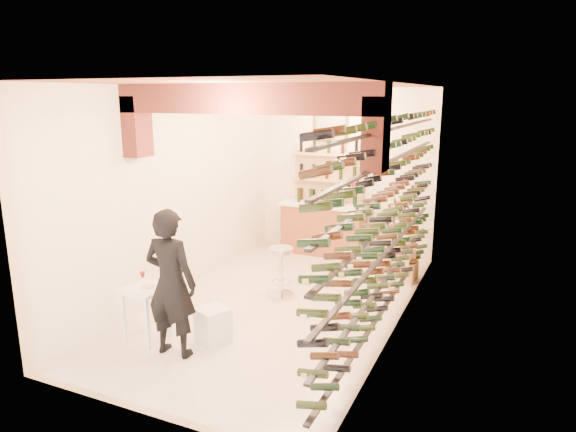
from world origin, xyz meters
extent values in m
plane|color=beige|center=(0.00, 0.00, 0.00)|extent=(6.00, 6.00, 0.00)
cube|color=white|center=(0.00, 3.00, 1.60)|extent=(3.50, 0.02, 3.20)
cube|color=white|center=(0.00, -3.00, 1.60)|extent=(3.50, 0.02, 3.20)
cube|color=white|center=(-1.75, 0.00, 1.60)|extent=(0.02, 6.00, 3.20)
cube|color=white|center=(1.75, 0.00, 1.60)|extent=(0.02, 6.00, 3.20)
cube|color=#A7593B|center=(0.00, 0.00, 3.20)|extent=(3.50, 6.00, 0.02)
cube|color=brown|center=(0.00, -1.00, 3.02)|extent=(3.50, 0.35, 0.36)
cube|color=brown|center=(-1.63, -1.00, 2.65)|extent=(0.24, 0.35, 0.80)
cube|color=brown|center=(1.63, -1.00, 2.65)|extent=(0.24, 0.35, 0.80)
cube|color=black|center=(1.59, 0.00, 0.25)|extent=(0.06, 5.70, 0.03)
cube|color=black|center=(1.59, 0.00, 0.65)|extent=(0.06, 5.70, 0.03)
cube|color=black|center=(1.59, 0.00, 1.05)|extent=(0.06, 5.70, 0.03)
cube|color=black|center=(1.59, 0.00, 1.45)|extent=(0.06, 5.70, 0.03)
cube|color=black|center=(1.59, 0.00, 1.85)|extent=(0.06, 5.70, 0.03)
cube|color=black|center=(1.59, 0.00, 2.25)|extent=(0.06, 5.70, 0.03)
cube|color=black|center=(1.59, 0.00, 2.65)|extent=(0.06, 5.70, 0.03)
cube|color=#96512E|center=(-0.30, 2.65, 0.48)|extent=(1.60, 0.55, 0.96)
cube|color=white|center=(-0.30, 2.65, 0.98)|extent=(1.70, 0.62, 0.05)
cube|color=tan|center=(-0.30, 2.92, 1.00)|extent=(1.40, 0.10, 2.00)
cube|color=tan|center=(-0.30, 2.82, 0.45)|extent=(1.40, 0.28, 0.04)
cube|color=tan|center=(-0.30, 2.82, 0.95)|extent=(1.40, 0.28, 0.04)
cube|color=tan|center=(-0.30, 2.82, 1.45)|extent=(1.40, 0.28, 0.04)
cube|color=tan|center=(-0.30, 2.82, 1.95)|extent=(1.40, 0.28, 0.04)
cube|color=brown|center=(-0.30, 2.97, 2.45)|extent=(0.70, 0.04, 0.55)
cube|color=#99998C|center=(-0.30, 2.94, 2.45)|extent=(0.60, 0.01, 0.45)
cube|color=white|center=(-1.07, -1.72, 0.68)|extent=(0.52, 0.52, 0.05)
cube|color=white|center=(-1.28, -1.90, 0.33)|extent=(0.05, 0.05, 0.66)
cube|color=white|center=(-0.88, -1.93, 0.33)|extent=(0.05, 0.05, 0.66)
cube|color=white|center=(-1.25, -1.51, 0.33)|extent=(0.05, 0.05, 0.66)
cube|color=white|center=(-0.86, -1.54, 0.33)|extent=(0.05, 0.05, 0.66)
cylinder|color=white|center=(-1.02, -1.70, 0.71)|extent=(0.22, 0.22, 0.01)
cylinder|color=#BF7266|center=(-1.02, -1.70, 0.73)|extent=(0.17, 0.17, 0.02)
cube|color=white|center=(-1.23, -1.83, 0.71)|extent=(0.14, 0.14, 0.01)
cylinder|color=white|center=(-1.21, -1.58, 0.71)|extent=(0.07, 0.07, 0.00)
cylinder|color=white|center=(-1.21, -1.58, 0.75)|extent=(0.01, 0.01, 0.08)
cone|color=#530712|center=(-1.21, -1.58, 0.82)|extent=(0.07, 0.07, 0.07)
cube|color=white|center=(-0.27, -1.42, 0.22)|extent=(0.48, 0.48, 0.45)
imported|color=black|center=(-0.54, -1.87, 0.90)|extent=(0.68, 0.46, 1.81)
cylinder|color=silver|center=(-0.13, 0.32, 0.02)|extent=(0.40, 0.40, 0.03)
cylinder|color=silver|center=(-0.13, 0.32, 0.37)|extent=(0.08, 0.08, 0.71)
cylinder|color=silver|center=(-0.13, 0.32, 0.75)|extent=(0.38, 0.38, 0.07)
torus|color=silver|center=(-0.13, 0.32, 0.22)|extent=(0.31, 0.31, 0.02)
cube|color=#DFAE7A|center=(1.40, 1.79, 0.17)|extent=(0.60, 0.45, 0.33)
cube|color=#DFAE7A|center=(1.40, 1.79, 0.46)|extent=(0.50, 0.39, 0.26)
camera|label=1|loc=(3.05, -6.46, 3.06)|focal=31.79mm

